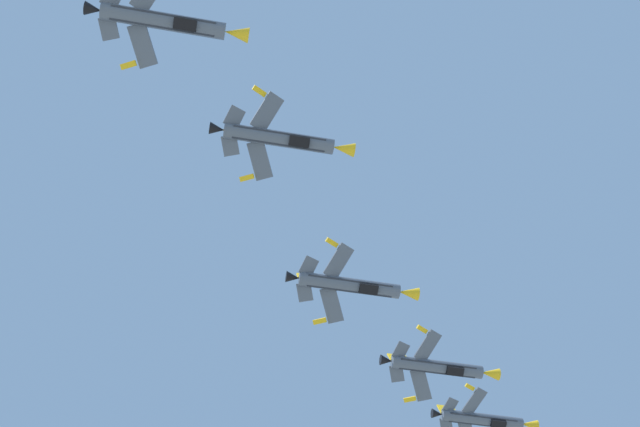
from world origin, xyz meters
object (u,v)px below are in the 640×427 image
fighter_jet_right_wing (352,285)px  fighter_jet_right_outer (167,22)px  fighter_jet_lead (484,419)px  fighter_jet_left_outer (282,139)px  fighter_jet_left_wing (439,367)px

fighter_jet_right_wing → fighter_jet_right_outer: fighter_jet_right_outer is taller
fighter_jet_lead → fighter_jet_left_outer: size_ratio=1.00×
fighter_jet_lead → fighter_jet_right_outer: 72.63m
fighter_jet_lead → fighter_jet_right_outer: size_ratio=1.00×
fighter_jet_right_wing → fighter_jet_right_outer: 36.59m
fighter_jet_right_wing → fighter_jet_left_outer: 19.68m
fighter_jet_lead → fighter_jet_right_wing: size_ratio=1.00×
fighter_jet_right_wing → fighter_jet_right_outer: size_ratio=1.00×
fighter_jet_right_wing → fighter_jet_left_outer: size_ratio=1.00×
fighter_jet_lead → fighter_jet_left_outer: 55.28m
fighter_jet_right_wing → fighter_jet_left_outer: bearing=-34.8°
fighter_jet_right_wing → fighter_jet_left_outer: (-14.32, -12.71, 4.56)m
fighter_jet_right_wing → fighter_jet_left_outer: fighter_jet_left_outer is taller
fighter_jet_left_wing → fighter_jet_right_wing: (-16.74, -8.78, -0.36)m
fighter_jet_lead → fighter_jet_left_wing: fighter_jet_lead is taller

